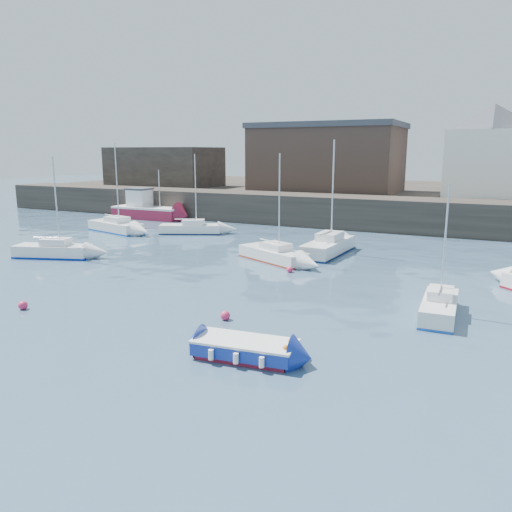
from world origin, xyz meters
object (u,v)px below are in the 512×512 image
at_px(sailboat_b, 274,254).
at_px(sailboat_c, 439,307).
at_px(fishing_boat, 147,209).
at_px(sailboat_f, 328,247).
at_px(blue_dinghy, 245,348).
at_px(buoy_near, 23,309).
at_px(sailboat_h, 191,228).
at_px(buoy_far, 290,272).
at_px(sailboat_e, 116,226).
at_px(buoy_mid, 225,320).
at_px(sailboat_a, 53,250).

bearing_deg(sailboat_b, sailboat_c, -32.75).
bearing_deg(fishing_boat, sailboat_f, -22.95).
relative_size(blue_dinghy, sailboat_c, 0.65).
relative_size(blue_dinghy, buoy_near, 9.05).
bearing_deg(sailboat_h, buoy_near, -77.04).
relative_size(blue_dinghy, sailboat_b, 0.54).
distance_m(sailboat_c, sailboat_h, 27.14).
height_order(buoy_near, buoy_far, buoy_near).
distance_m(sailboat_f, buoy_near, 20.66).
distance_m(sailboat_f, buoy_far, 6.33).
relative_size(blue_dinghy, sailboat_e, 0.48).
bearing_deg(fishing_boat, buoy_near, -62.13).
xyz_separation_m(sailboat_f, buoy_far, (-0.43, -6.29, -0.57)).
distance_m(sailboat_c, buoy_mid, 9.63).
bearing_deg(sailboat_c, sailboat_b, 147.25).
distance_m(blue_dinghy, fishing_boat, 40.08).
bearing_deg(sailboat_h, sailboat_f, -14.14).
bearing_deg(sailboat_f, buoy_near, -115.72).
height_order(sailboat_b, sailboat_e, sailboat_e).
relative_size(sailboat_f, buoy_near, 19.00).
relative_size(blue_dinghy, buoy_far, 10.31).
bearing_deg(sailboat_c, buoy_mid, -151.19).
relative_size(fishing_boat, sailboat_b, 1.13).
xyz_separation_m(sailboat_f, buoy_mid, (0.35, -15.75, -0.57)).
height_order(sailboat_b, buoy_near, sailboat_b).
bearing_deg(buoy_mid, blue_dinghy, -51.18).
bearing_deg(buoy_near, sailboat_h, 102.96).
relative_size(blue_dinghy, sailboat_a, 0.56).
bearing_deg(buoy_near, sailboat_f, 64.28).
bearing_deg(sailboat_c, buoy_far, 152.34).
bearing_deg(blue_dinghy, sailboat_c, 54.34).
height_order(sailboat_a, sailboat_h, sailboat_h).
bearing_deg(sailboat_c, sailboat_h, 147.30).
bearing_deg(sailboat_b, buoy_far, -48.88).
height_order(blue_dinghy, buoy_far, blue_dinghy).
bearing_deg(sailboat_c, buoy_near, -157.12).
bearing_deg(sailboat_b, fishing_boat, 146.97).
height_order(blue_dinghy, buoy_near, blue_dinghy).
distance_m(sailboat_c, buoy_far, 10.41).
xyz_separation_m(blue_dinghy, sailboat_c, (5.73, 7.99, 0.06)).
relative_size(sailboat_h, buoy_far, 18.91).
xyz_separation_m(sailboat_h, buoy_far, (13.63, -9.83, -0.46)).
relative_size(fishing_boat, sailboat_a, 1.17).
relative_size(blue_dinghy, fishing_boat, 0.48).
bearing_deg(blue_dinghy, fishing_boat, 132.88).
xyz_separation_m(sailboat_c, sailboat_e, (-29.61, 12.44, 0.07)).
distance_m(sailboat_c, buoy_near, 19.26).
relative_size(sailboat_e, buoy_near, 18.76).
xyz_separation_m(fishing_boat, sailboat_b, (21.61, -14.05, -0.57)).
bearing_deg(sailboat_a, sailboat_f, 28.85).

